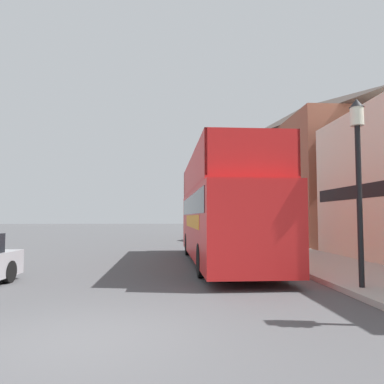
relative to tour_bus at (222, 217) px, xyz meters
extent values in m
plane|color=#4C4C4F|center=(-3.34, 12.11, -1.80)|extent=(144.00, 144.00, 0.00)
cube|color=#ADAAA3|center=(3.70, 9.11, -1.73)|extent=(3.34, 108.00, 0.14)
cube|color=#935642|center=(8.37, 13.12, 2.18)|extent=(6.00, 16.69, 7.96)
pyramid|color=#473D38|center=(8.37, 13.12, 7.35)|extent=(6.00, 16.69, 2.38)
cube|color=red|center=(0.00, -0.15, -0.28)|extent=(2.59, 11.12, 2.48)
cube|color=orange|center=(0.01, -0.71, -0.16)|extent=(2.57, 6.12, 0.45)
cube|color=black|center=(0.00, -0.15, 0.46)|extent=(2.61, 10.23, 0.70)
cube|color=red|center=(0.00, -0.15, 1.01)|extent=(2.58, 10.23, 0.10)
cube|color=red|center=(-1.21, -0.16, 1.67)|extent=(0.16, 10.21, 1.23)
cube|color=red|center=(1.21, -0.14, 1.67)|extent=(0.16, 10.21, 1.23)
cube|color=red|center=(0.05, -5.22, 1.67)|extent=(2.49, 0.09, 1.23)
cube|color=red|center=(-0.04, 4.17, 1.67)|extent=(2.50, 1.58, 1.23)
cylinder|color=black|center=(-1.15, 3.28, -1.29)|extent=(0.29, 1.02, 1.02)
cylinder|color=black|center=(1.09, 3.30, -1.29)|extent=(0.29, 1.02, 1.02)
cylinder|color=black|center=(-1.09, -3.38, -1.29)|extent=(0.29, 1.02, 1.02)
cylinder|color=black|center=(1.15, -3.36, -1.29)|extent=(0.29, 1.02, 1.02)
cube|color=silver|center=(0.90, 8.19, -1.25)|extent=(1.90, 4.17, 0.74)
cube|color=black|center=(0.90, 8.07, -0.60)|extent=(1.62, 2.03, 0.57)
cylinder|color=black|center=(0.13, 9.49, -1.46)|extent=(0.22, 0.70, 0.69)
cylinder|color=black|center=(1.75, 9.44, -1.46)|extent=(0.22, 0.70, 0.69)
cylinder|color=black|center=(0.05, 6.95, -1.46)|extent=(0.22, 0.70, 0.69)
cylinder|color=black|center=(1.67, 6.89, -1.46)|extent=(0.22, 0.70, 0.69)
cylinder|color=black|center=(-6.49, -3.90, -1.50)|extent=(0.23, 0.61, 0.60)
cylinder|color=black|center=(2.49, -5.88, 0.28)|extent=(0.13, 0.13, 3.89)
cylinder|color=silver|center=(2.49, -5.88, 2.45)|extent=(0.32, 0.32, 0.45)
cone|color=black|center=(2.49, -5.88, 2.79)|extent=(0.35, 0.35, 0.22)
cylinder|color=black|center=(2.61, 3.59, 0.25)|extent=(0.13, 0.13, 3.82)
cylinder|color=silver|center=(2.61, 3.59, 2.38)|extent=(0.32, 0.32, 0.45)
cone|color=black|center=(2.61, 3.59, 2.72)|extent=(0.35, 0.35, 0.22)
camera|label=1|loc=(-2.11, -14.60, 0.00)|focal=35.00mm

